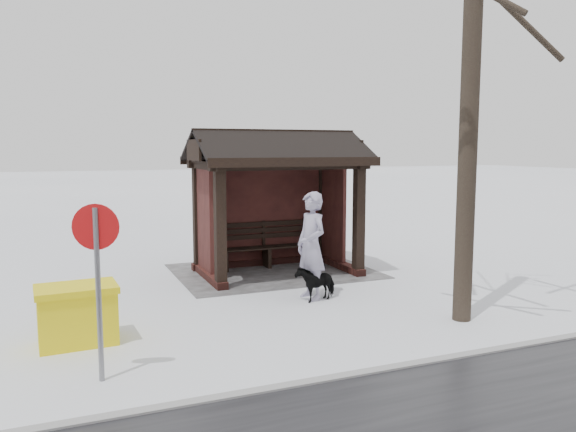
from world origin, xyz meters
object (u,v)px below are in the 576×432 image
(pedestrian, at_px, (311,246))
(grit_bin, at_px, (77,314))
(bus_shelter, at_px, (274,173))
(road_sign, at_px, (97,252))
(dog, at_px, (316,283))

(pedestrian, relative_size, grit_bin, 1.74)
(bus_shelter, bearing_deg, pedestrian, 85.69)
(bus_shelter, relative_size, grit_bin, 3.25)
(grit_bin, bearing_deg, bus_shelter, -145.39)
(bus_shelter, xyz_separation_m, road_sign, (3.94, 4.63, -0.65))
(pedestrian, xyz_separation_m, road_sign, (3.77, 2.32, 0.55))
(bus_shelter, height_order, pedestrian, bus_shelter)
(bus_shelter, distance_m, grit_bin, 5.53)
(grit_bin, bearing_deg, dog, -171.94)
(bus_shelter, bearing_deg, road_sign, 49.62)
(bus_shelter, height_order, dog, bus_shelter)
(dog, xyz_separation_m, road_sign, (3.81, 2.22, 1.21))
(bus_shelter, xyz_separation_m, dog, (0.13, 2.41, -1.85))
(dog, bearing_deg, pedestrian, -172.43)
(road_sign, bearing_deg, dog, -130.85)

